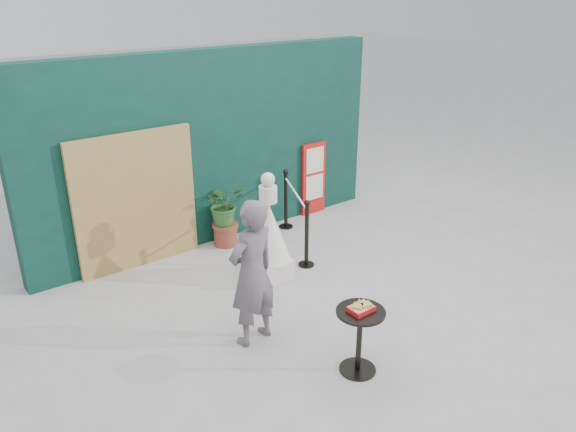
# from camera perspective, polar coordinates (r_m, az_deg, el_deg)

# --- Properties ---
(ground) EXTENTS (60.00, 60.00, 0.00)m
(ground) POSITION_cam_1_polar(r_m,az_deg,el_deg) (7.15, 5.91, -10.41)
(ground) COLOR #ADAAA5
(ground) RESTS_ON ground
(back_wall) EXTENTS (6.00, 0.30, 3.00)m
(back_wall) POSITION_cam_1_polar(r_m,az_deg,el_deg) (8.87, -7.68, 6.88)
(back_wall) COLOR #092C23
(back_wall) RESTS_ON ground
(bamboo_fence) EXTENTS (1.80, 0.08, 2.00)m
(bamboo_fence) POSITION_cam_1_polar(r_m,az_deg,el_deg) (8.28, -15.17, 1.45)
(bamboo_fence) COLOR tan
(bamboo_fence) RESTS_ON ground
(woman) EXTENTS (0.70, 0.52, 1.76)m
(woman) POSITION_cam_1_polar(r_m,az_deg,el_deg) (6.32, -3.67, -5.82)
(woman) COLOR #65575F
(woman) RESTS_ON ground
(menu_board) EXTENTS (0.50, 0.07, 1.30)m
(menu_board) POSITION_cam_1_polar(r_m,az_deg,el_deg) (10.01, 2.61, 3.81)
(menu_board) COLOR red
(menu_board) RESTS_ON ground
(statue) EXTENTS (0.61, 0.61, 1.56)m
(statue) POSITION_cam_1_polar(r_m,az_deg,el_deg) (7.77, -1.98, -2.05)
(statue) COLOR silver
(statue) RESTS_ON ground
(cafe_table) EXTENTS (0.52, 0.52, 0.75)m
(cafe_table) POSITION_cam_1_polar(r_m,az_deg,el_deg) (6.07, 7.29, -11.54)
(cafe_table) COLOR black
(cafe_table) RESTS_ON ground
(food_basket) EXTENTS (0.26, 0.19, 0.11)m
(food_basket) POSITION_cam_1_polar(r_m,az_deg,el_deg) (5.92, 7.43, -9.21)
(food_basket) COLOR red
(food_basket) RESTS_ON cafe_table
(planter) EXTENTS (0.61, 0.53, 1.04)m
(planter) POSITION_cam_1_polar(r_m,az_deg,el_deg) (8.82, -6.48, 0.69)
(planter) COLOR brown
(planter) RESTS_ON ground
(stanchion_barrier) EXTENTS (0.84, 1.54, 1.03)m
(stanchion_barrier) POSITION_cam_1_polar(r_m,az_deg,el_deg) (8.79, 0.77, -0.02)
(stanchion_barrier) COLOR black
(stanchion_barrier) RESTS_ON ground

